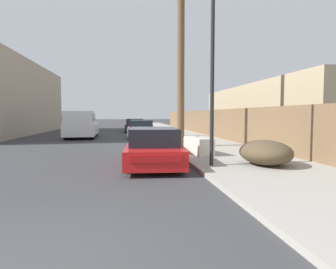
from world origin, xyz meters
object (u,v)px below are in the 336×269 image
car_parked_mid (142,129)px  street_lamp (212,67)px  pedestrian (181,125)px  pickup_truck (81,125)px  utility_pole (181,60)px  parked_sports_car_red (154,148)px  brush_pile (265,152)px  car_parked_far (135,126)px  discarded_fridge (198,146)px

car_parked_mid → street_lamp: size_ratio=0.92×
pedestrian → pickup_truck: bearing=178.6°
pickup_truck → utility_pole: size_ratio=0.65×
parked_sports_car_red → brush_pile: size_ratio=2.38×
street_lamp → brush_pile: (1.67, -0.15, -2.59)m
brush_pile → utility_pole: bearing=106.1°
pickup_truck → brush_pile: (7.41, -13.07, -0.44)m
car_parked_far → utility_pole: (1.81, -14.84, 3.67)m
car_parked_mid → utility_pole: (1.50, -7.92, 3.67)m
pickup_truck → brush_pile: 15.03m
car_parked_mid → car_parked_far: (-0.31, 6.92, 0.00)m
car_parked_mid → pedestrian: 2.92m
discarded_fridge → street_lamp: (-0.22, -2.59, 2.65)m
car_parked_far → brush_pile: size_ratio=2.39×
brush_pile → street_lamp: bearing=174.9°
utility_pole → brush_pile: 6.98m
car_parked_mid → brush_pile: bearing=-73.1°
car_parked_mid → pedestrian: bearing=-9.3°
parked_sports_car_red → brush_pile: parked_sports_car_red is taller
street_lamp → car_parked_far: bearing=95.0°
brush_pile → pedestrian: (-0.30, 12.90, 0.44)m
car_parked_mid → street_lamp: street_lamp is taller
parked_sports_car_red → street_lamp: (1.68, -1.04, 2.53)m
street_lamp → pedestrian: (1.37, 12.75, -2.15)m
pickup_truck → pedestrian: (7.11, -0.17, -0.00)m
utility_pole → car_parked_far: bearing=97.0°
pedestrian → brush_pile: bearing=-88.6°
parked_sports_car_red → pedestrian: size_ratio=2.93×
car_parked_mid → street_lamp: 13.72m
utility_pole → pedestrian: bearing=79.7°
pickup_truck → pedestrian: bearing=176.9°
car_parked_mid → parked_sports_car_red: bearing=-87.1°
pickup_truck → car_parked_far: bearing=-119.9°
pickup_truck → utility_pole: utility_pole is taller
street_lamp → pickup_truck: bearing=114.0°
pickup_truck → brush_pile: size_ratio=2.66×
car_parked_far → pedestrian: pedestrian is taller
brush_pile → pedestrian: pedestrian is taller
car_parked_mid → utility_pole: bearing=-75.4°
parked_sports_car_red → discarded_fridge: bearing=42.7°
car_parked_far → brush_pile: (3.44, -20.48, -0.10)m
utility_pole → pedestrian: size_ratio=5.05×
utility_pole → pedestrian: utility_pole is taller
pickup_truck → utility_pole: bearing=126.2°
car_parked_far → discarded_fridge: bearing=-82.3°
car_parked_mid → pickup_truck: bearing=-169.5°
parked_sports_car_red → utility_pole: bearing=72.4°
street_lamp → parked_sports_car_red: bearing=148.3°
utility_pole → brush_pile: utility_pole is taller
brush_pile → car_parked_mid: bearing=103.0°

